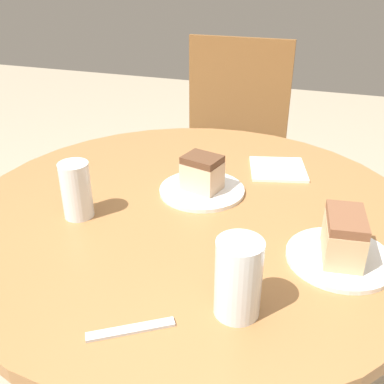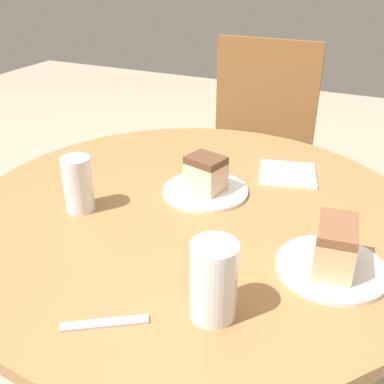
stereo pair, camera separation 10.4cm
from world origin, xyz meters
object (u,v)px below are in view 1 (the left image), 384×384
Objects in this scene: chair at (230,154)px; plate_near at (202,190)px; plate_far at (340,258)px; glass_lemonade at (238,281)px; glass_water at (77,192)px; cake_slice_far at (344,236)px; cake_slice_near at (202,173)px.

plate_near is (0.13, -0.85, 0.26)m from chair.
glass_lemonade reaches higher than plate_far.
glass_water reaches higher than plate_far.
plate_far is at bearing 51.91° from glass_lemonade.
glass_water is (-0.57, -0.01, 0.06)m from plate_far.
chair reaches higher than cake_slice_far.
cake_slice_far reaches higher than plate_far.
glass_water reaches higher than cake_slice_far.
glass_lemonade is (0.18, -0.39, 0.06)m from plate_near.
cake_slice_far is (0.00, 0.00, 0.05)m from plate_far.
glass_lemonade is at bearing -24.77° from glass_water.
glass_water is at bearing -178.83° from plate_far.
glass_lemonade is (0.18, -0.39, 0.01)m from cake_slice_near.
cake_slice_near is 0.30m from glass_water.
cake_slice_near is 0.86× the size of cake_slice_far.
plate_far is 0.05m from cake_slice_far.
plate_far is (0.34, -0.19, 0.00)m from plate_near.
cake_slice_far reaches higher than plate_near.
cake_slice_near is 0.39m from cake_slice_far.
plate_near and plate_far have the same top height.
cake_slice_near is 0.43m from glass_lemonade.
cake_slice_near is (-0.00, 0.00, 0.05)m from plate_near.
cake_slice_near is (0.13, -0.85, 0.31)m from chair.
glass_lemonade is (-0.16, -0.20, 0.06)m from plate_far.
cake_slice_far is 0.94× the size of glass_water.
cake_slice_far is at bearing 1.17° from glass_water.
glass_lemonade is 0.46m from glass_water.
cake_slice_far is at bearing -28.60° from cake_slice_near.
glass_lemonade reaches higher than cake_slice_far.
cake_slice_far is at bearing -66.54° from chair.
cake_slice_near is at bearing 151.40° from plate_far.
cake_slice_near is 0.75× the size of glass_lemonade.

